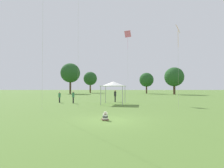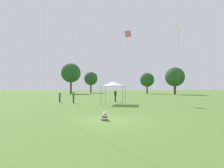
% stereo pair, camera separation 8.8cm
% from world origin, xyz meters
% --- Properties ---
extents(ground_plane, '(300.00, 300.00, 0.00)m').
position_xyz_m(ground_plane, '(0.00, 0.00, 0.00)').
color(ground_plane, '#567A33').
extents(seated_toddler, '(0.54, 0.62, 0.58)m').
position_xyz_m(seated_toddler, '(-0.45, -0.11, 0.23)').
color(seated_toddler, brown).
rests_on(seated_toddler, ground).
extents(person_standing_0, '(0.45, 0.45, 1.79)m').
position_xyz_m(person_standing_0, '(0.21, 14.90, 1.08)').
color(person_standing_0, black).
rests_on(person_standing_0, ground).
extents(person_standing_1, '(0.34, 0.34, 1.70)m').
position_xyz_m(person_standing_1, '(-5.64, 12.43, 1.02)').
color(person_standing_1, black).
rests_on(person_standing_1, ground).
extents(person_standing_2, '(0.44, 0.44, 1.58)m').
position_xyz_m(person_standing_2, '(-7.93, 13.55, 0.94)').
color(person_standing_2, black).
rests_on(person_standing_2, ground).
extents(canopy_tent, '(3.55, 3.55, 3.00)m').
position_xyz_m(canopy_tent, '(-0.01, 11.31, 2.67)').
color(canopy_tent, white).
rests_on(canopy_tent, ground).
extents(kite_0, '(1.17, 0.92, 11.54)m').
position_xyz_m(kite_0, '(2.29, 16.83, 10.71)').
color(kite_0, pink).
rests_on(kite_0, ground).
extents(kite_2, '(0.63, 0.81, 8.63)m').
position_xyz_m(kite_2, '(6.72, 6.18, 7.90)').
color(kite_2, orange).
rests_on(kite_2, ground).
extents(distant_tree_0, '(6.90, 6.90, 10.89)m').
position_xyz_m(distant_tree_0, '(-15.85, 50.15, 7.41)').
color(distant_tree_0, '#473323').
rests_on(distant_tree_0, ground).
extents(distant_tree_1, '(5.11, 5.11, 7.58)m').
position_xyz_m(distant_tree_1, '(11.59, 51.81, 5.00)').
color(distant_tree_1, '#473323').
rests_on(distant_tree_1, ground).
extents(distant_tree_2, '(6.08, 6.08, 8.66)m').
position_xyz_m(distant_tree_2, '(19.00, 43.98, 5.58)').
color(distant_tree_2, '#473323').
rests_on(distant_tree_2, ground).
extents(distant_tree_3, '(5.53, 5.53, 8.70)m').
position_xyz_m(distant_tree_3, '(-10.09, 59.91, 5.90)').
color(distant_tree_3, brown).
rests_on(distant_tree_3, ground).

